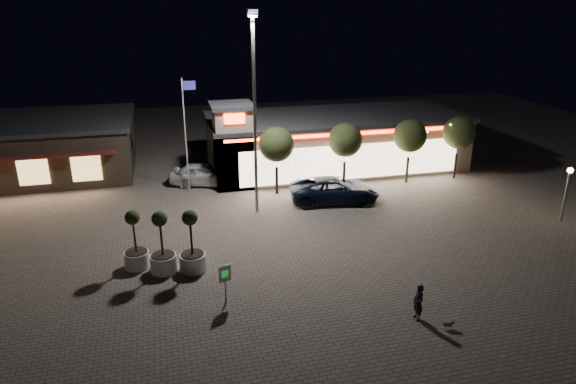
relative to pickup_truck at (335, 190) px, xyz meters
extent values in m
plane|color=#62574F|center=(-7.45, -8.53, -0.84)|extent=(90.00, 90.00, 0.00)
cube|color=tan|center=(2.55, 7.47, 1.16)|extent=(20.00, 8.00, 4.00)
cube|color=#262628|center=(2.55, 7.47, 3.31)|extent=(20.40, 8.40, 0.30)
cube|color=beige|center=(2.55, 3.42, 0.76)|extent=(17.00, 0.12, 2.60)
cube|color=#FF3414|center=(2.55, 3.39, 2.91)|extent=(19.00, 0.10, 0.18)
cube|color=tan|center=(-6.15, 4.77, 2.06)|extent=(2.60, 2.60, 5.80)
cube|color=#262628|center=(-6.15, 4.77, 5.11)|extent=(3.00, 3.00, 0.30)
cube|color=#FF3414|center=(-6.15, 3.42, 4.46)|extent=(1.40, 0.10, 0.70)
cube|color=#382D23|center=(-21.45, 11.47, 1.16)|extent=(16.00, 10.00, 4.00)
cube|color=#262628|center=(-21.45, 11.47, 3.31)|extent=(16.40, 10.40, 0.30)
cube|color=#591E19|center=(-21.45, 6.07, 1.96)|extent=(14.40, 0.80, 0.15)
cube|color=#E5B367|center=(-19.95, 6.42, 0.76)|extent=(2.00, 0.12, 1.80)
cube|color=#E5B367|center=(-16.45, 6.42, 0.76)|extent=(2.00, 0.12, 1.80)
cylinder|color=gray|center=(-5.45, -0.53, 5.16)|extent=(0.20, 0.20, 12.00)
cube|color=gray|center=(-5.45, -0.53, 11.36)|extent=(0.60, 0.40, 0.35)
cube|color=white|center=(-5.45, -0.53, 11.16)|extent=(0.45, 0.30, 0.08)
cylinder|color=white|center=(-9.45, 4.47, 3.16)|extent=(0.10, 0.10, 8.00)
cube|color=navy|center=(-9.00, 4.47, 6.66)|extent=(0.90, 0.04, 0.60)
cylinder|color=gray|center=(12.55, -6.53, 0.76)|extent=(0.12, 0.12, 3.20)
sphere|color=#FFE5B2|center=(12.55, -6.53, 2.46)|extent=(0.36, 0.36, 0.36)
cylinder|color=#332319|center=(-3.45, 2.47, 0.13)|extent=(0.20, 0.20, 1.92)
sphere|color=#2D3819|center=(-3.45, 2.47, 2.74)|extent=(2.42, 2.42, 2.42)
cylinder|color=#332319|center=(1.55, 2.47, 0.13)|extent=(0.20, 0.20, 1.92)
sphere|color=#2D3819|center=(1.55, 2.47, 2.74)|extent=(2.42, 2.42, 2.42)
cylinder|color=#332319|center=(6.55, 2.47, 0.13)|extent=(0.20, 0.20, 1.92)
sphere|color=#2D3819|center=(6.55, 2.47, 2.74)|extent=(2.42, 2.42, 2.42)
cylinder|color=#332319|center=(10.55, 2.47, 0.13)|extent=(0.20, 0.20, 1.92)
sphere|color=#2D3819|center=(10.55, 2.47, 2.74)|extent=(2.42, 2.42, 2.42)
imported|color=black|center=(0.00, 0.00, 0.00)|extent=(6.36, 3.62, 1.67)
imported|color=silver|center=(-8.26, 5.47, 0.00)|extent=(5.27, 3.25, 1.68)
imported|color=black|center=(-0.99, -13.94, -0.02)|extent=(0.44, 0.62, 1.64)
cube|color=#59514C|center=(-0.09, -14.87, -0.60)|extent=(0.40, 0.22, 0.20)
sphere|color=#59514C|center=(0.12, -14.91, -0.52)|extent=(0.18, 0.18, 0.18)
cylinder|color=silver|center=(-12.75, -6.30, -0.41)|extent=(1.28, 1.28, 0.85)
cylinder|color=black|center=(-12.75, -6.30, 0.04)|extent=(1.11, 1.11, 0.06)
cylinder|color=#332319|center=(-12.75, -6.30, 1.02)|extent=(0.11, 0.11, 1.91)
sphere|color=#2D3819|center=(-12.75, -6.30, 1.93)|extent=(0.74, 0.74, 0.74)
cylinder|color=silver|center=(-10.00, -7.33, -0.39)|extent=(1.34, 1.34, 0.89)
cylinder|color=black|center=(-10.00, -7.33, 0.08)|extent=(1.16, 1.16, 0.07)
cylinder|color=#332319|center=(-10.00, -7.33, 1.12)|extent=(0.11, 0.11, 2.01)
sphere|color=#2D3819|center=(-10.00, -7.33, 2.06)|extent=(0.78, 0.78, 0.78)
cylinder|color=silver|center=(-11.44, -7.07, -0.39)|extent=(1.33, 1.33, 0.89)
cylinder|color=black|center=(-11.44, -7.07, 0.07)|extent=(1.15, 1.15, 0.07)
cylinder|color=#332319|center=(-11.44, -7.07, 1.10)|extent=(0.11, 0.11, 1.99)
sphere|color=#2D3819|center=(-11.44, -7.07, 2.04)|extent=(0.78, 0.78, 0.78)
cylinder|color=gray|center=(-8.77, -10.59, -0.28)|extent=(0.07, 0.07, 1.11)
cube|color=white|center=(-8.77, -10.59, 0.60)|extent=(0.58, 0.28, 0.79)
cube|color=green|center=(-8.77, -10.63, 0.60)|extent=(0.31, 0.14, 0.32)
camera|label=1|loc=(-10.86, -30.78, 11.99)|focal=32.00mm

